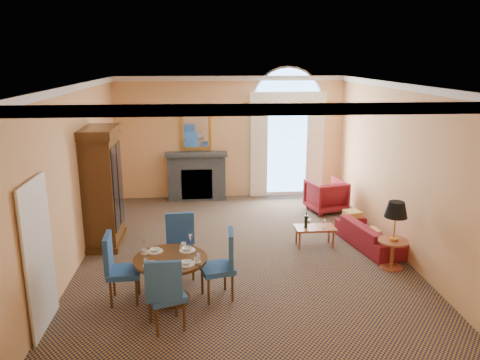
{
  "coord_description": "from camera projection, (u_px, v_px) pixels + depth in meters",
  "views": [
    {
      "loc": [
        -0.71,
        -8.43,
        3.65
      ],
      "look_at": [
        0.0,
        0.5,
        1.3
      ],
      "focal_mm": 35.0,
      "sensor_mm": 36.0,
      "label": 1
    }
  ],
  "objects": [
    {
      "name": "dining_table",
      "position": [
        171.0,
        269.0,
        7.13
      ],
      "size": [
        1.13,
        1.13,
        0.91
      ],
      "color": "#3D230D",
      "rests_on": "ground"
    },
    {
      "name": "dining_chair_west",
      "position": [
        116.0,
        264.0,
        7.08
      ],
      "size": [
        0.53,
        0.51,
        1.09
      ],
      "rotation": [
        0.0,
        0.0,
        -1.52
      ],
      "color": "#224C87",
      "rests_on": "ground"
    },
    {
      "name": "coffee_table",
      "position": [
        314.0,
        228.0,
        9.25
      ],
      "size": [
        0.8,
        0.45,
        0.73
      ],
      "rotation": [
        0.0,
        0.0,
        0.01
      ],
      "color": "#A34F30",
      "rests_on": "ground"
    },
    {
      "name": "dining_chair_south",
      "position": [
        165.0,
        290.0,
        6.29
      ],
      "size": [
        0.62,
        0.62,
        1.09
      ],
      "rotation": [
        0.0,
        0.0,
        0.35
      ],
      "color": "#224C87",
      "rests_on": "ground"
    },
    {
      "name": "dining_chair_north",
      "position": [
        179.0,
        241.0,
        7.96
      ],
      "size": [
        0.62,
        0.62,
        1.09
      ],
      "rotation": [
        0.0,
        0.0,
        3.48
      ],
      "color": "#224C87",
      "rests_on": "ground"
    },
    {
      "name": "sofa",
      "position": [
        370.0,
        235.0,
        9.26
      ],
      "size": [
        1.0,
        1.8,
        0.5
      ],
      "primitive_type": "imported",
      "rotation": [
        0.0,
        0.0,
        1.78
      ],
      "color": "maroon",
      "rests_on": "ground"
    },
    {
      "name": "armchair",
      "position": [
        326.0,
        196.0,
        11.39
      ],
      "size": [
        1.03,
        1.04,
        0.78
      ],
      "primitive_type": "imported",
      "rotation": [
        0.0,
        0.0,
        3.4
      ],
      "color": "maroon",
      "rests_on": "ground"
    },
    {
      "name": "ground",
      "position": [
        242.0,
        251.0,
        9.11
      ],
      "size": [
        7.5,
        7.5,
        0.0
      ],
      "primitive_type": "plane",
      "color": "#131D3C",
      "rests_on": "ground"
    },
    {
      "name": "dining_chair_east",
      "position": [
        224.0,
        260.0,
        7.21
      ],
      "size": [
        0.59,
        0.59,
        1.09
      ],
      "rotation": [
        0.0,
        0.0,
        1.83
      ],
      "color": "#224C87",
      "rests_on": "ground"
    },
    {
      "name": "room_envelope",
      "position": [
        238.0,
        118.0,
        9.11
      ],
      "size": [
        6.04,
        7.52,
        3.45
      ],
      "color": "#F3B374",
      "rests_on": "ground"
    },
    {
      "name": "armoire",
      "position": [
        102.0,
        189.0,
        9.21
      ],
      "size": [
        0.68,
        1.2,
        2.36
      ],
      "color": "#3D230D",
      "rests_on": "ground"
    },
    {
      "name": "side_table",
      "position": [
        395.0,
        226.0,
        8.17
      ],
      "size": [
        0.53,
        0.53,
        1.21
      ],
      "color": "#A34F30",
      "rests_on": "ground"
    }
  ]
}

